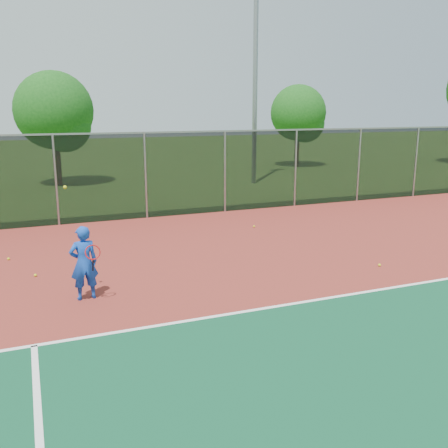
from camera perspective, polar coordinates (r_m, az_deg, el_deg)
name	(u,v)px	position (r m, az deg, el deg)	size (l,w,h in m)	color
court_apron	(412,308)	(10.68, 20.68, -8.92)	(30.00, 20.00, 0.02)	maroon
fence_back	(225,171)	(18.67, 0.10, 6.11)	(30.00, 0.06, 3.03)	black
tennis_player	(84,263)	(10.55, -15.73, -4.29)	(0.60, 0.62, 2.36)	#1346B9
practice_ball_1	(8,259)	(14.06, -23.41, -3.68)	(0.07, 0.07, 0.07)	#D0D418
practice_ball_3	(379,265)	(13.00, 17.35, -4.50)	(0.07, 0.07, 0.07)	#D0D418
practice_ball_5	(35,275)	(12.49, -20.75, -5.49)	(0.07, 0.07, 0.07)	#D0D418
practice_ball_6	(254,226)	(16.40, 3.45, -0.28)	(0.07, 0.07, 0.07)	#D0D418
floodlight_n	(256,34)	(26.12, 3.65, 20.82)	(0.90, 0.40, 13.11)	gray
tree_back_left	(56,114)	(26.44, -18.60, 11.81)	(3.83, 3.83, 5.63)	#392414
tree_back_mid	(300,115)	(33.73, 8.66, 12.17)	(3.62, 3.62, 5.32)	#392414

